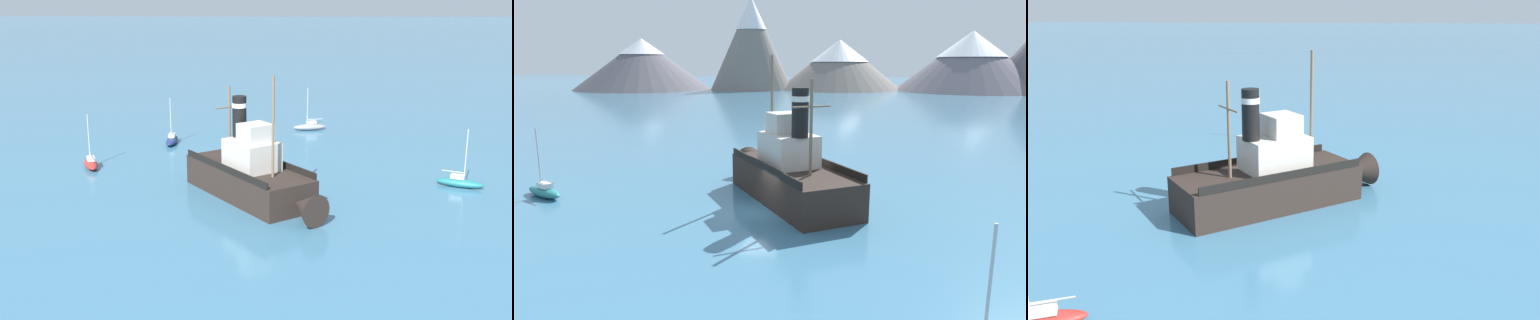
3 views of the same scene
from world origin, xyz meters
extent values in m
plane|color=teal|center=(0.00, 0.00, 0.00)|extent=(600.00, 600.00, 0.00)
cone|color=#56545B|center=(-73.67, 128.86, 9.02)|extent=(49.11, 49.11, 18.04)
cone|color=white|center=(-73.67, 128.86, 15.27)|extent=(16.11, 16.11, 5.64)
cone|color=slate|center=(-34.71, 136.54, 16.18)|extent=(29.73, 29.73, 32.37)
cone|color=white|center=(-34.71, 136.54, 26.74)|extent=(10.96, 10.96, 11.36)
cone|color=slate|center=(-3.51, 143.18, 8.79)|extent=(44.59, 44.59, 17.59)
cone|color=white|center=(-3.51, 143.18, 13.75)|extent=(20.70, 20.70, 7.78)
cone|color=slate|center=(40.82, 141.13, 9.98)|extent=(50.03, 50.03, 19.96)
cone|color=white|center=(40.82, 141.13, 15.70)|extent=(22.70, 22.70, 8.63)
cube|color=#2D231E|center=(1.52, 2.76, 1.20)|extent=(10.52, 12.34, 2.40)
cone|color=#2D231E|center=(-2.63, 8.64, 1.20)|extent=(3.31, 3.32, 2.35)
cube|color=beige|center=(1.24, 3.17, 3.50)|extent=(4.76, 5.00, 2.20)
cube|color=beige|center=(0.95, 3.58, 5.30)|extent=(2.95, 2.90, 1.40)
cylinder|color=black|center=(2.22, 1.78, 6.20)|extent=(1.10, 1.10, 3.20)
cylinder|color=silver|center=(2.22, 1.78, 7.10)|extent=(1.16, 1.16, 0.35)
cylinder|color=#75604C|center=(-0.38, 5.46, 6.15)|extent=(0.20, 0.20, 7.50)
cylinder|color=#75604C|center=(3.08, 0.56, 5.40)|extent=(0.20, 0.20, 6.00)
cylinder|color=#75604C|center=(3.08, 0.56, 6.72)|extent=(2.19, 1.60, 0.12)
cube|color=black|center=(-0.24, 1.52, 2.65)|extent=(6.68, 9.38, 0.50)
cube|color=black|center=(3.28, 4.01, 2.65)|extent=(6.68, 9.38, 0.50)
cylinder|color=#B7B7BC|center=(10.06, -14.04, 2.80)|extent=(0.10, 0.10, 4.20)
ellipsoid|color=#23757A|center=(-15.83, 0.03, 0.35)|extent=(3.91, 2.61, 0.70)
cube|color=silver|center=(-15.65, -0.06, 0.88)|extent=(1.27, 1.05, 0.36)
cylinder|color=#B7B7BC|center=(-16.10, 0.16, 2.80)|extent=(0.10, 0.10, 4.20)
cylinder|color=#B7B7BC|center=(-15.29, -0.23, 1.25)|extent=(1.66, 0.84, 0.08)
camera|label=1|loc=(-0.03, 50.70, 16.04)|focal=45.00mm
camera|label=2|loc=(6.29, -27.26, 9.31)|focal=32.00mm
camera|label=3|loc=(34.64, 6.15, 12.94)|focal=38.00mm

